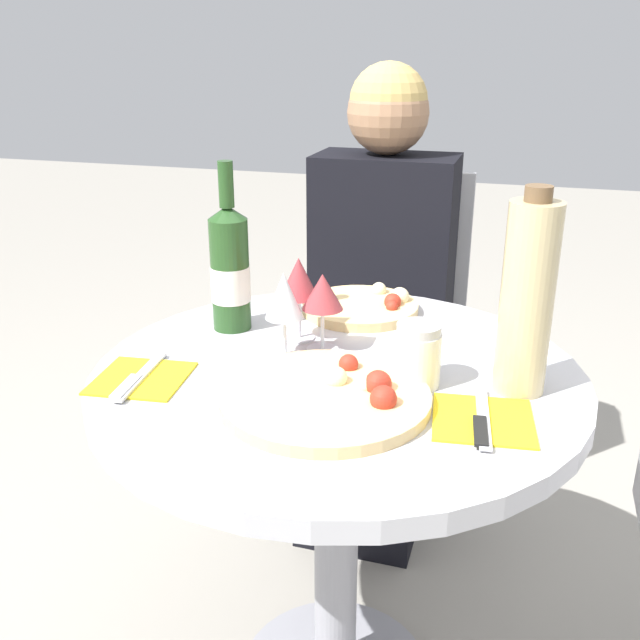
% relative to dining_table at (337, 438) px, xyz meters
% --- Properties ---
extents(dining_table, '(0.86, 0.86, 0.72)m').
position_rel_dining_table_xyz_m(dining_table, '(0.00, 0.00, 0.00)').
color(dining_table, gray).
rests_on(dining_table, ground_plane).
extents(chair_behind_diner, '(0.42, 0.42, 0.93)m').
position_rel_dining_table_xyz_m(chair_behind_diner, '(-0.07, 0.77, -0.13)').
color(chair_behind_diner, '#ADADB2').
rests_on(chair_behind_diner, ground_plane).
extents(seated_diner, '(0.36, 0.43, 1.22)m').
position_rel_dining_table_xyz_m(seated_diner, '(-0.07, 0.63, -0.02)').
color(seated_diner, black).
rests_on(seated_diner, ground_plane).
extents(pizza_large, '(0.34, 0.34, 0.05)m').
position_rel_dining_table_xyz_m(pizza_large, '(0.02, -0.13, 0.15)').
color(pizza_large, '#E5C17F').
rests_on(pizza_large, dining_table).
extents(pizza_small_far, '(0.25, 0.25, 0.05)m').
position_rel_dining_table_xyz_m(pizza_small_far, '(-0.02, 0.29, 0.15)').
color(pizza_small_far, '#E5C17F').
rests_on(pizza_small_far, dining_table).
extents(wine_bottle, '(0.08, 0.08, 0.33)m').
position_rel_dining_table_xyz_m(wine_bottle, '(-0.26, 0.13, 0.26)').
color(wine_bottle, '#23471E').
rests_on(wine_bottle, dining_table).
extents(tall_carafe, '(0.08, 0.08, 0.34)m').
position_rel_dining_table_xyz_m(tall_carafe, '(0.30, 0.01, 0.30)').
color(tall_carafe, tan).
rests_on(tall_carafe, dining_table).
extents(sugar_shaker, '(0.08, 0.08, 0.11)m').
position_rel_dining_table_xyz_m(sugar_shaker, '(0.14, -0.02, 0.19)').
color(sugar_shaker, silver).
rests_on(sugar_shaker, dining_table).
extents(wine_glass_back_left, '(0.07, 0.07, 0.16)m').
position_rel_dining_table_xyz_m(wine_glass_back_left, '(-0.11, 0.11, 0.26)').
color(wine_glass_back_left, silver).
rests_on(wine_glass_back_left, dining_table).
extents(wine_glass_front_left, '(0.07, 0.07, 0.16)m').
position_rel_dining_table_xyz_m(wine_glass_front_left, '(-0.11, 0.03, 0.25)').
color(wine_glass_front_left, silver).
rests_on(wine_glass_front_left, dining_table).
extents(wine_glass_center, '(0.08, 0.08, 0.15)m').
position_rel_dining_table_xyz_m(wine_glass_center, '(-0.05, 0.07, 0.25)').
color(wine_glass_center, silver).
rests_on(wine_glass_center, dining_table).
extents(place_setting_left, '(0.17, 0.19, 0.01)m').
position_rel_dining_table_xyz_m(place_setting_left, '(-0.31, -0.14, 0.14)').
color(place_setting_left, yellow).
rests_on(place_setting_left, dining_table).
extents(place_setting_right, '(0.17, 0.19, 0.01)m').
position_rel_dining_table_xyz_m(place_setting_right, '(0.26, -0.12, 0.14)').
color(place_setting_right, yellow).
rests_on(place_setting_right, dining_table).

